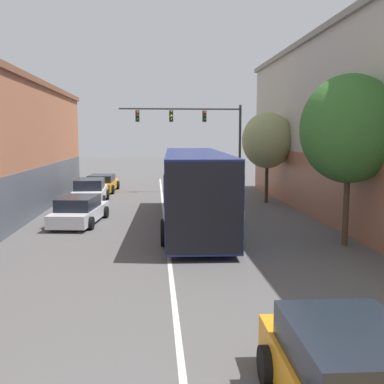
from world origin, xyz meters
TOP-DOWN VIEW (x-y plane):
  - lane_center_line at (0.00, 16.53)m, footprint 0.14×45.07m
  - bus at (1.35, 17.16)m, footprint 3.23×13.05m
  - parked_car_left_near at (-3.99, 17.78)m, footprint 2.37×4.83m
  - parked_car_left_mid at (-4.40, 24.16)m, footprint 2.14×4.71m
  - parked_car_left_far at (-4.36, 29.90)m, footprint 2.30×4.68m
  - traffic_signal_gantry at (2.75, 29.05)m, footprint 8.76×0.36m
  - street_tree_near at (6.66, 12.73)m, footprint 3.61×3.25m
  - street_tree_far at (6.36, 23.59)m, footprint 3.08×2.77m

SIDE VIEW (x-z plane):
  - lane_center_line at x=0.00m, z-range 0.00..0.01m
  - parked_car_left_far at x=-4.36m, z-range -0.02..1.23m
  - parked_car_left_near at x=-3.99m, z-range -0.03..1.26m
  - parked_car_left_mid at x=-4.40m, z-range -0.04..1.46m
  - bus at x=1.35m, z-range 0.21..3.56m
  - street_tree_far at x=6.36m, z-range 1.05..6.57m
  - street_tree_near at x=6.66m, z-range 1.17..7.50m
  - traffic_signal_gantry at x=2.75m, z-range 1.57..7.85m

